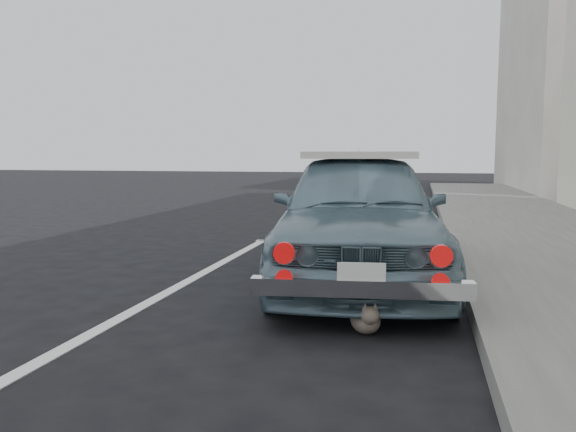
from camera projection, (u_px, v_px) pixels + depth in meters
The scene contains 5 objects.
building_far at pixel (570, 76), 19.45m from camera, with size 3.50×10.00×8.00m, color #BBB2AA.
pline_front at pixel (355, 244), 8.16m from camera, with size 3.00×0.12×0.01m, color silver.
pline_side at pixel (158, 298), 5.09m from camera, with size 0.12×7.00×0.01m, color silver.
retro_coupe at pixel (358, 214), 5.78m from camera, with size 2.09×4.19×1.37m.
cat at pixel (366, 317), 4.07m from camera, with size 0.31×0.49×0.27m.
Camera 1 is at (1.40, -1.57, 1.30)m, focal length 35.00 mm.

